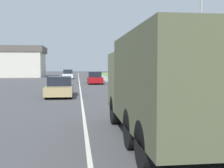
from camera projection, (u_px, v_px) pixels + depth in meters
name	position (u px, v px, depth m)	size (l,w,h in m)	color
ground_plane	(79.00, 83.00, 36.12)	(180.00, 180.00, 0.00)	#4C4C4F
lane_centre_stripe	(79.00, 83.00, 36.12)	(0.12, 120.00, 0.00)	silver
sidewalk_right	(114.00, 82.00, 36.67)	(1.80, 120.00, 0.12)	#9E9B93
grass_strip_right	(147.00, 82.00, 37.22)	(7.00, 120.00, 0.02)	#6B9347
military_truck	(165.00, 83.00, 7.83)	(2.41, 7.00, 2.93)	#606647
car_nearest_ahead	(60.00, 87.00, 19.71)	(1.79, 4.45, 1.40)	tan
car_second_ahead	(95.00, 78.00, 34.31)	(1.73, 4.53, 1.48)	maroon
car_third_ahead	(68.00, 75.00, 47.97)	(1.74, 3.93, 1.59)	silver
pickup_truck	(220.00, 90.00, 14.22)	(1.95, 5.25, 1.89)	black
lamp_post	(198.00, 0.00, 11.26)	(1.69, 0.24, 7.96)	gray
utility_box	(210.00, 102.00, 13.77)	(0.55, 0.45, 0.70)	#3D7042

